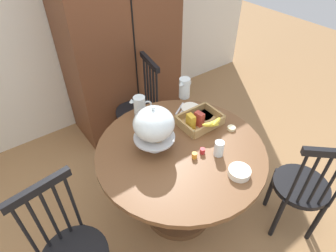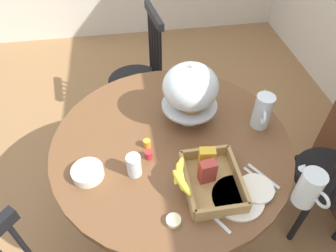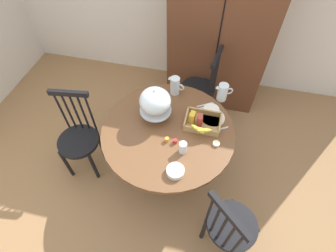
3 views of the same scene
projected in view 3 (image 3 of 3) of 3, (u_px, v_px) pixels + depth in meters
name	position (u px, v px, depth m)	size (l,w,h in m)	color
ground_plane	(161.00, 183.00, 2.71)	(10.00, 10.00, 0.00)	#997047
wooden_armoire	(221.00, 27.00, 2.80)	(1.18, 0.60, 1.96)	brown
dining_table	(168.00, 144.00, 2.39)	(1.17, 1.17, 0.74)	brown
windsor_chair_near_window	(79.00, 139.00, 2.51)	(0.40, 0.40, 0.97)	black
windsor_chair_by_cabinet	(230.00, 227.00, 1.99)	(0.47, 0.47, 0.97)	black
windsor_chair_facing_door	(200.00, 90.00, 2.95)	(0.41, 0.41, 0.97)	black
pastry_stand_with_dome	(155.00, 102.00, 2.16)	(0.28, 0.28, 0.34)	silver
orange_juice_pitcher	(175.00, 86.00, 2.44)	(0.17, 0.09, 0.19)	silver
milk_pitcher	(222.00, 93.00, 2.39)	(0.17, 0.09, 0.18)	silver
cereal_basket	(201.00, 122.00, 2.22)	(0.32, 0.30, 0.12)	tan
china_plate_large	(213.00, 118.00, 2.30)	(0.22, 0.22, 0.01)	white
china_plate_small	(211.00, 109.00, 2.35)	(0.15, 0.15, 0.01)	white
cereal_bowl	(175.00, 171.00, 1.94)	(0.14, 0.14, 0.04)	white
drinking_glass	(183.00, 148.00, 2.04)	(0.06, 0.06, 0.11)	silver
butter_dish	(216.00, 144.00, 2.12)	(0.06, 0.06, 0.02)	beige
jam_jar_strawberry	(175.00, 141.00, 2.12)	(0.04, 0.04, 0.04)	#B7282D
jam_jar_apricot	(167.00, 140.00, 2.13)	(0.04, 0.04, 0.04)	orange
table_knife	(206.00, 107.00, 2.38)	(0.17, 0.01, 0.01)	silver
dinner_fork	(205.00, 105.00, 2.40)	(0.17, 0.01, 0.01)	silver
soup_spoon	(219.00, 129.00, 2.22)	(0.17, 0.01, 0.01)	silver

